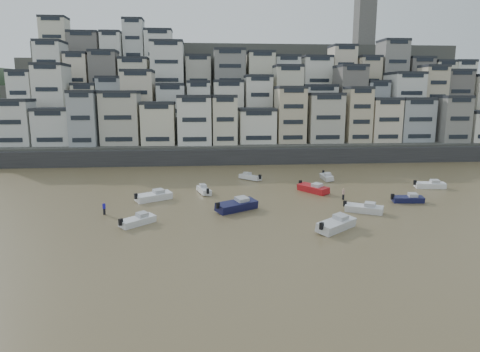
{
  "coord_description": "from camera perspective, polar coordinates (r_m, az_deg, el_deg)",
  "views": [
    {
      "loc": [
        -2.05,
        -31.12,
        15.82
      ],
      "look_at": [
        3.45,
        30.0,
        4.0
      ],
      "focal_mm": 32.0,
      "sensor_mm": 36.0,
      "label": 1
    }
  ],
  "objects": [
    {
      "name": "boat_g",
      "position": [
        79.69,
        24.03,
        -0.97
      ],
      "size": [
        5.61,
        2.54,
        1.48
      ],
      "primitive_type": null,
      "rotation": [
        0.0,
        0.0,
        -0.15
      ],
      "color": "white",
      "rests_on": "ground"
    },
    {
      "name": "boat_k",
      "position": [
        65.62,
        -11.42,
        -2.53
      ],
      "size": [
        6.17,
        4.91,
        1.65
      ],
      "primitive_type": null,
      "rotation": [
        0.0,
        0.0,
        0.57
      ],
      "color": "white",
      "rests_on": "ground"
    },
    {
      "name": "boat_j",
      "position": [
        54.06,
        -13.49,
        -5.65
      ],
      "size": [
        4.8,
        4.77,
        1.39
      ],
      "primitive_type": null,
      "rotation": [
        0.0,
        0.0,
        0.78
      ],
      "color": "white",
      "rests_on": "ground"
    },
    {
      "name": "boat_c",
      "position": [
        58.8,
        -0.44,
        -3.78
      ],
      "size": [
        6.84,
        5.51,
        1.83
      ],
      "primitive_type": null,
      "rotation": [
        0.0,
        0.0,
        0.58
      ],
      "color": "#13153D",
      "rests_on": "ground"
    },
    {
      "name": "harbor_wall",
      "position": [
        97.89,
        1.98,
        2.63
      ],
      "size": [
        140.0,
        3.0,
        3.5
      ],
      "primitive_type": "cube",
      "color": "#38383A",
      "rests_on": "ground"
    },
    {
      "name": "boat_i",
      "position": [
        81.45,
        11.47,
        -0.01
      ],
      "size": [
        1.82,
        5.21,
        1.41
      ],
      "primitive_type": null,
      "rotation": [
        0.0,
        0.0,
        -1.6
      ],
      "color": "silver",
      "rests_on": "ground"
    },
    {
      "name": "boat_e",
      "position": [
        70.68,
        9.72,
        -1.49
      ],
      "size": [
        5.01,
        6.35,
        1.69
      ],
      "primitive_type": null,
      "rotation": [
        0.0,
        0.0,
        -1.01
      ],
      "color": "#AC151B",
      "rests_on": "ground"
    },
    {
      "name": "boat_f",
      "position": [
        69.34,
        -4.83,
        -1.76
      ],
      "size": [
        2.78,
        5.15,
        1.34
      ],
      "primitive_type": null,
      "rotation": [
        0.0,
        0.0,
        1.82
      ],
      "color": "silver",
      "rests_on": "ground"
    },
    {
      "name": "person_pink",
      "position": [
        66.78,
        13.62,
        -2.35
      ],
      "size": [
        0.44,
        0.44,
        1.74
      ],
      "primitive_type": null,
      "color": "tan",
      "rests_on": "ground"
    },
    {
      "name": "boat_d",
      "position": [
        67.99,
        21.5,
        -2.75
      ],
      "size": [
        5.05,
        2.13,
        1.34
      ],
      "primitive_type": null,
      "rotation": [
        0.0,
        0.0,
        -0.11
      ],
      "color": "#151741",
      "rests_on": "ground"
    },
    {
      "name": "hillside",
      "position": [
        137.02,
        1.92,
        9.72
      ],
      "size": [
        141.04,
        66.0,
        50.0
      ],
      "color": "#4C4C47",
      "rests_on": "ground"
    },
    {
      "name": "boat_a",
      "position": [
        51.82,
        12.73,
        -6.13
      ],
      "size": [
        6.33,
        5.79,
        1.77
      ],
      "primitive_type": null,
      "rotation": [
        0.0,
        0.0,
        0.7
      ],
      "color": "silver",
      "rests_on": "ground"
    },
    {
      "name": "boat_b",
      "position": [
        60.31,
        16.22,
        -4.02
      ],
      "size": [
        5.6,
        4.23,
        1.48
      ],
      "primitive_type": null,
      "rotation": [
        0.0,
        0.0,
        -0.52
      ],
      "color": "silver",
      "rests_on": "ground"
    },
    {
      "name": "ground",
      "position": [
        34.97,
        -1.28,
        -15.99
      ],
      "size": [
        400.0,
        400.0,
        0.0
      ],
      "primitive_type": "plane",
      "color": "olive",
      "rests_on": "ground"
    },
    {
      "name": "boat_h",
      "position": [
        79.92,
        1.36,
        -0.03
      ],
      "size": [
        4.57,
        4.65,
        1.34
      ],
      "primitive_type": null,
      "rotation": [
        0.0,
        0.0,
        2.34
      ],
      "color": "silver",
      "rests_on": "ground"
    },
    {
      "name": "person_blue",
      "position": [
        59.77,
        -17.67,
        -4.11
      ],
      "size": [
        0.44,
        0.44,
        1.74
      ],
      "primitive_type": null,
      "color": "#1D16A9",
      "rests_on": "ground"
    }
  ]
}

